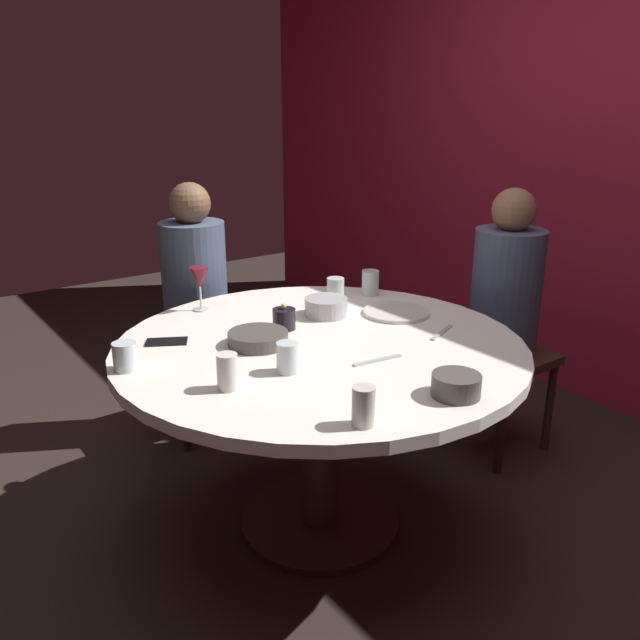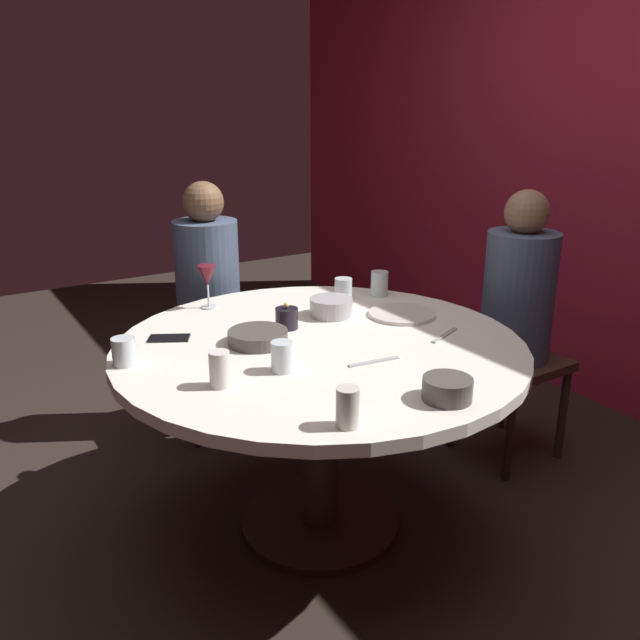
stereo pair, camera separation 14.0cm
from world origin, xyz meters
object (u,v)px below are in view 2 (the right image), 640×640
object	(u,v)px
seated_diner_back	(518,299)
bowl_serving_large	(331,307)
cup_near_candle	(348,407)
wine_glass	(207,277)
candle_holder	(287,318)
cup_by_right_diner	(220,369)
seated_diner_left	(208,282)
dinner_plate	(402,314)
cup_far_edge	(379,284)
cup_by_left_diner	(282,357)
bowl_salad_center	(258,337)
bowl_small_white	(447,389)
cup_center_front	(343,290)
cell_phone	(169,338)
cup_beside_wine	(124,352)
dining_table	(320,379)

from	to	relation	value
seated_diner_back	bowl_serving_large	size ratio (longest dim) A/B	7.18
cup_near_candle	wine_glass	bearing A→B (deg)	174.78
candle_holder	cup_by_right_diner	world-z (taller)	cup_by_right_diner
seated_diner_left	dinner_plate	bearing A→B (deg)	25.11
dinner_plate	cup_far_edge	distance (m)	0.28
seated_diner_left	cup_by_left_diner	world-z (taller)	seated_diner_left
bowl_salad_center	bowl_small_white	bearing A→B (deg)	19.64
bowl_small_white	cup_by_left_diner	bearing A→B (deg)	-145.61
bowl_serving_large	cup_center_front	distance (m)	0.20
seated_diner_back	cup_by_right_diner	distance (m)	1.46
seated_diner_left	cup_near_candle	xyz separation A→B (m)	(1.53, -0.27, 0.06)
wine_glass	bowl_serving_large	xyz separation A→B (m)	(0.35, 0.36, -0.09)
cell_phone	cup_by_right_diner	distance (m)	0.46
seated_diner_back	wine_glass	size ratio (longest dim) A/B	6.82
cell_phone	bowl_serving_large	size ratio (longest dim) A/B	0.84
wine_glass	cup_near_candle	size ratio (longest dim) A/B	1.65
cup_by_left_diner	cup_far_edge	world-z (taller)	cup_far_edge
seated_diner_left	cup_beside_wine	xyz separation A→B (m)	(0.82, -0.63, 0.06)
dinner_plate	cup_far_edge	world-z (taller)	cup_far_edge
cup_by_left_diner	cup_by_right_diner	world-z (taller)	cup_by_right_diner
dinner_plate	cell_phone	distance (m)	0.89
seated_diner_back	dinner_plate	world-z (taller)	seated_diner_back
seated_diner_back	cup_far_edge	world-z (taller)	seated_diner_back
cup_beside_wine	seated_diner_left	bearing A→B (deg)	142.30
bowl_small_white	cup_beside_wine	size ratio (longest dim) A/B	1.56
candle_holder	cell_phone	size ratio (longest dim) A/B	0.71
cell_phone	cup_beside_wine	bearing A→B (deg)	-24.12
cup_far_edge	seated_diner_back	bearing A→B (deg)	55.51
seated_diner_back	cup_far_edge	xyz separation A→B (m)	(-0.34, -0.49, 0.06)
cup_far_edge	cup_beside_wine	distance (m)	1.16
candle_holder	cup_by_left_diner	xyz separation A→B (m)	(0.34, -0.21, 0.01)
seated_diner_back	cup_by_left_diner	distance (m)	1.25
seated_diner_back	cup_far_edge	bearing A→B (deg)	-34.49
wine_glass	cup_far_edge	bearing A→B (deg)	71.05
dinner_plate	bowl_small_white	world-z (taller)	bowl_small_white
dining_table	wine_glass	size ratio (longest dim) A/B	8.09
cup_by_left_diner	cup_by_right_diner	bearing A→B (deg)	-90.07
cup_far_edge	cup_by_right_diner	bearing A→B (deg)	-63.04
seated_diner_back	cup_near_candle	size ratio (longest dim) A/B	11.24
dinner_plate	cup_beside_wine	bearing A→B (deg)	-94.80
cup_near_candle	candle_holder	bearing A→B (deg)	161.68
candle_holder	dinner_plate	bearing A→B (deg)	75.73
cup_center_front	dining_table	bearing A→B (deg)	-44.05
candle_holder	cup_far_edge	size ratio (longest dim) A/B	0.93
cell_phone	dinner_plate	bearing A→B (deg)	103.90
candle_holder	bowl_salad_center	size ratio (longest dim) A/B	0.48
seated_diner_back	cell_phone	size ratio (longest dim) A/B	8.58
bowl_salad_center	bowl_serving_large	bearing A→B (deg)	107.42
seated_diner_back	cup_by_left_diner	world-z (taller)	seated_diner_back
cup_near_candle	cup_far_edge	distance (m)	1.19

